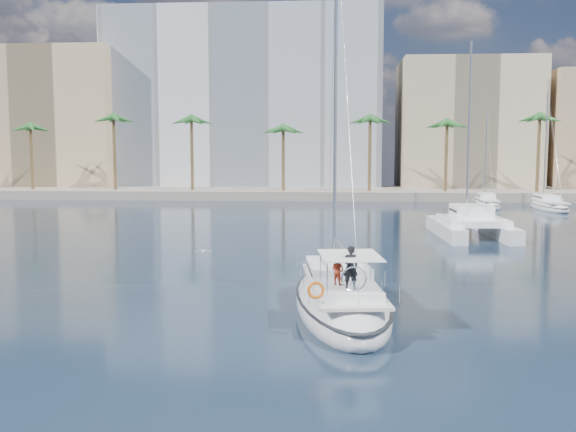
{
  "coord_description": "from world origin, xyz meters",
  "views": [
    {
      "loc": [
        1.71,
        -29.63,
        6.98
      ],
      "look_at": [
        -0.41,
        1.5,
        3.66
      ],
      "focal_mm": 40.0,
      "sensor_mm": 36.0,
      "label": 1
    }
  ],
  "objects": [
    {
      "name": "seagull",
      "position": [
        -5.54,
        5.94,
        1.14
      ],
      "size": [
        1.0,
        0.43,
        0.18
      ],
      "color": "silver",
      "rests_on": "ground"
    },
    {
      "name": "catamaran",
      "position": [
        12.75,
        21.53,
        1.1
      ],
      "size": [
        5.54,
        10.58,
        15.39
      ],
      "rotation": [
        0.0,
        0.0,
        0.03
      ],
      "color": "silver",
      "rests_on": "ground"
    },
    {
      "name": "building_modern",
      "position": [
        -12.0,
        73.0,
        14.0
      ],
      "size": [
        42.0,
        16.0,
        28.0
      ],
      "primitive_type": "cube",
      "color": "silver",
      "rests_on": "ground"
    },
    {
      "name": "ground",
      "position": [
        0.0,
        0.0,
        0.0
      ],
      "size": [
        160.0,
        160.0,
        0.0
      ],
      "primitive_type": "plane",
      "color": "black",
      "rests_on": "ground"
    },
    {
      "name": "building_tan_left",
      "position": [
        -42.0,
        69.0,
        11.0
      ],
      "size": [
        22.0,
        14.0,
        22.0
      ],
      "primitive_type": "cube",
      "color": "tan",
      "rests_on": "ground"
    },
    {
      "name": "moored_yacht_a",
      "position": [
        20.0,
        47.0,
        0.0
      ],
      "size": [
        3.37,
        9.52,
        11.9
      ],
      "primitive_type": null,
      "rotation": [
        0.0,
        0.0,
        -0.07
      ],
      "color": "silver",
      "rests_on": "ground"
    },
    {
      "name": "palm_left",
      "position": [
        -34.0,
        57.0,
        10.28
      ],
      "size": [
        3.6,
        3.6,
        12.3
      ],
      "color": "brown",
      "rests_on": "ground"
    },
    {
      "name": "moored_yacht_b",
      "position": [
        26.5,
        45.0,
        0.0
      ],
      "size": [
        3.32,
        10.83,
        13.72
      ],
      "primitive_type": null,
      "rotation": [
        0.0,
        0.0,
        -0.02
      ],
      "color": "silver",
      "rests_on": "ground"
    },
    {
      "name": "main_sloop",
      "position": [
        2.14,
        -2.83,
        0.53
      ],
      "size": [
        5.11,
        12.23,
        17.64
      ],
      "rotation": [
        0.0,
        0.0,
        0.11
      ],
      "color": "silver",
      "rests_on": "ground"
    },
    {
      "name": "quay",
      "position": [
        0.0,
        61.0,
        0.6
      ],
      "size": [
        120.0,
        14.0,
        1.2
      ],
      "primitive_type": "cube",
      "color": "gray",
      "rests_on": "ground"
    },
    {
      "name": "building_beige",
      "position": [
        22.0,
        70.0,
        10.0
      ],
      "size": [
        20.0,
        14.0,
        20.0
      ],
      "primitive_type": "cube",
      "color": "#C8B28F",
      "rests_on": "ground"
    },
    {
      "name": "palm_centre",
      "position": [
        0.0,
        57.0,
        10.28
      ],
      "size": [
        3.6,
        3.6,
        12.3
      ],
      "color": "brown",
      "rests_on": "ground"
    }
  ]
}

